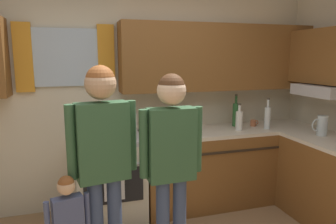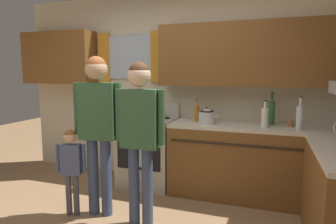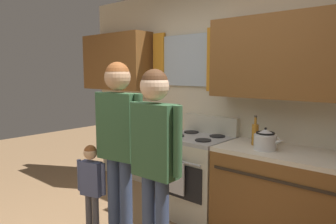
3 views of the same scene
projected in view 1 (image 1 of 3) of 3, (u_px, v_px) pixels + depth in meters
The scene contains 14 objects.
back_wall_unit at pixel (130, 80), 3.53m from camera, with size 4.60×0.42×2.60m.
kitchen_counter_run at pixel (267, 172), 3.54m from camera, with size 2.14×1.88×0.90m.
stove_oven at pixel (110, 176), 3.37m from camera, with size 0.71×0.67×1.10m.
bottle_tall_clear at pixel (267, 117), 3.67m from camera, with size 0.07×0.07×0.37m.
bottle_milk_white at pixel (239, 120), 3.60m from camera, with size 0.08×0.08×0.31m.
bottle_wine_green at pixel (236, 114), 3.81m from camera, with size 0.08×0.08×0.39m.
bottle_oil_amber at pixel (167, 123), 3.50m from camera, with size 0.06×0.06×0.29m.
mug_ceramic_white at pixel (175, 125), 3.65m from camera, with size 0.13×0.08×0.09m.
cup_terracotta at pixel (253, 123), 3.83m from camera, with size 0.11×0.07×0.08m.
stovetop_kettle at pixel (184, 125), 3.44m from camera, with size 0.27×0.20×0.21m.
water_pitcher at pixel (322, 125), 3.36m from camera, with size 0.19×0.11×0.22m.
adult_holding_child at pixel (103, 150), 2.30m from camera, with size 0.52×0.23×1.69m.
adult_in_plaid at pixel (171, 152), 2.39m from camera, with size 0.50×0.22×1.62m.
small_child at pixel (68, 223), 2.20m from camera, with size 0.31×0.14×0.93m.
Camera 1 is at (-0.54, -1.70, 1.74)m, focal length 33.17 mm.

